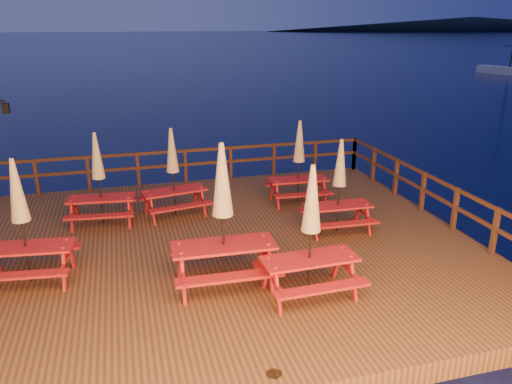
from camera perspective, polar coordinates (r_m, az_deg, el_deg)
The scene contains 12 objects.
ground at distance 11.81m, azimuth -4.68°, elevation -7.82°, with size 500.00×500.00×0.00m, color black.
deck at distance 11.72m, azimuth -4.70°, elevation -6.95°, with size 12.00×10.00×0.40m, color #4C2A18.
deck_piles at distance 11.95m, azimuth -4.64°, elevation -9.11°, with size 11.44×9.44×1.40m.
railing at distance 12.98m, azimuth -6.30°, elevation 0.23°, with size 11.80×9.75×1.10m.
headland_right at distance 304.46m, azimuth 23.62°, elevation 17.22°, with size 230.40×86.40×7.00m, color black.
picnic_table_0 at distance 9.38m, azimuth -3.81°, elevation -2.52°, with size 2.05×1.71×2.85m.
picnic_table_1 at distance 12.08m, azimuth 9.48°, elevation 0.83°, with size 1.67×1.39×2.31m.
picnic_table_2 at distance 10.53m, azimuth -25.24°, elevation -2.90°, with size 1.94×1.66×2.53m.
picnic_table_3 at distance 13.11m, azimuth -9.47°, elevation 2.37°, with size 1.87×1.64×2.35m.
picnic_table_4 at distance 12.96m, azimuth -17.53°, elevation 1.58°, with size 1.79×1.53×2.37m.
picnic_table_5 at distance 13.94m, azimuth 4.92°, elevation 3.57°, with size 1.71×1.43×2.35m.
picnic_table_6 at distance 9.12m, azimuth 6.27°, elevation -4.32°, with size 1.83×1.53×2.55m.
Camera 1 is at (-1.86, -10.37, 5.33)m, focal length 35.00 mm.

